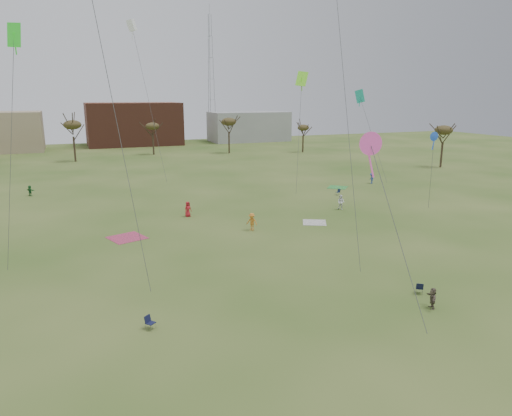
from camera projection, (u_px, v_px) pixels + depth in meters
name	position (u px, v px, depth m)	size (l,w,h in m)	color
ground	(333.00, 345.00, 27.32)	(260.00, 260.00, 0.00)	#315119
spectator_fore_c	(433.00, 298.00, 31.82)	(1.36, 0.43, 1.47)	brown
flyer_mid_b	(252.00, 222.00, 50.18)	(1.22, 0.70, 1.90)	orange
spectator_mid_e	(341.00, 202.00, 59.26)	(0.92, 0.72, 1.90)	white
flyer_far_a	(30.00, 191.00, 67.39)	(1.42, 0.45, 1.53)	#246C31
flyer_far_b	(188.00, 209.00, 55.88)	(0.90, 0.58, 1.84)	#B01E27
flyer_far_c	(372.00, 178.00, 76.80)	(1.11, 0.64, 1.72)	navy
blanket_cream	(314.00, 223.00, 53.45)	(2.60, 2.60, 0.03)	beige
blanket_plum	(127.00, 238.00, 47.74)	(3.30, 3.30, 0.03)	#B3375A
blanket_olive	(338.00, 187.00, 73.76)	(2.86, 2.86, 0.03)	green
camp_chair_left	(150.00, 325.00, 29.07)	(0.73, 0.74, 0.87)	#141837
camp_chair_center	(419.00, 290.00, 34.30)	(0.73, 0.74, 0.87)	#121632
camp_chair_right	(338.00, 193.00, 68.15)	(0.67, 0.64, 0.87)	#142038
kites_aloft	(177.00, 35.00, 50.00)	(68.91, 57.10, 24.30)	black
tree_line	(121.00, 130.00, 96.05)	(117.44, 49.32, 8.91)	#3A2B1E
building_brick	(134.00, 124.00, 136.04)	(26.00, 16.00, 12.00)	brown
building_grey	(249.00, 127.00, 147.22)	(24.00, 12.00, 9.00)	gray
radio_tower	(211.00, 78.00, 146.48)	(1.51, 1.72, 41.00)	#9EA3A8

